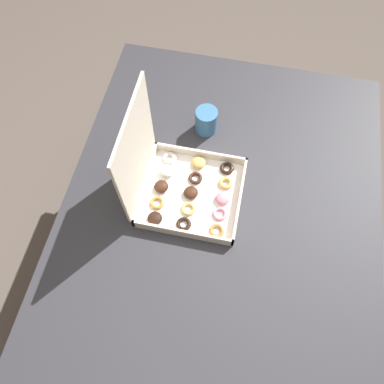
{
  "coord_description": "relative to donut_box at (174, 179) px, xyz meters",
  "views": [
    {
      "loc": [
        -0.51,
        -0.01,
        1.83
      ],
      "look_at": [
        0.02,
        0.1,
        0.74
      ],
      "focal_mm": 35.0,
      "sensor_mm": 36.0,
      "label": 1
    }
  ],
  "objects": [
    {
      "name": "ground_plane",
      "position": [
        -0.02,
        -0.16,
        -0.8
      ],
      "size": [
        8.0,
        8.0,
        0.0
      ],
      "primitive_type": "plane",
      "color": "#564C44"
    },
    {
      "name": "dining_table",
      "position": [
        -0.02,
        -0.16,
        -0.16
      ],
      "size": [
        1.29,
        1.03,
        0.72
      ],
      "color": "#2D2D33",
      "rests_on": "ground_plane"
    },
    {
      "name": "coffee_mug",
      "position": [
        0.27,
        -0.05,
        -0.03
      ],
      "size": [
        0.08,
        0.08,
        0.09
      ],
      "color": "teal",
      "rests_on": "dining_table"
    },
    {
      "name": "donut_box",
      "position": [
        0.0,
        0.0,
        0.0
      ],
      "size": [
        0.3,
        0.33,
        0.37
      ],
      "color": "white",
      "rests_on": "dining_table"
    }
  ]
}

